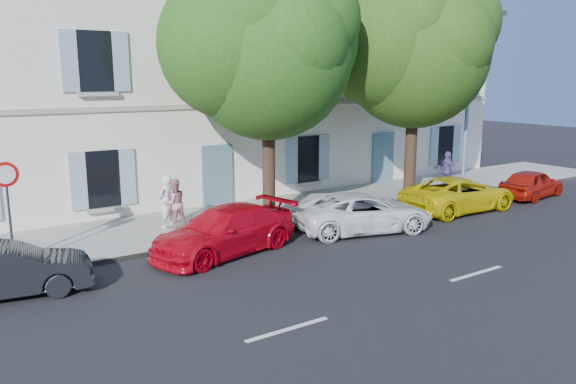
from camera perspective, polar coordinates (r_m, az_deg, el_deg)
ground at (r=18.31m, az=8.67°, el=-4.65°), size 90.00×90.00×0.00m
sidewalk at (r=21.66m, az=0.72°, el=-1.77°), size 36.00×4.50×0.15m
kerb at (r=19.96m, az=4.26°, el=-2.94°), size 36.00×0.16×0.16m
building at (r=26.03m, az=-6.65°, el=13.55°), size 28.00×7.00×12.00m
car_dark_sedan at (r=14.81m, az=-26.79°, el=-7.16°), size 4.05×1.98×1.28m
car_red_coupe at (r=16.49m, az=-6.48°, el=-3.95°), size 5.02×2.94×1.37m
car_white_coupe at (r=18.90m, az=7.68°, el=-2.08°), size 5.08×3.36×1.30m
car_yellow_supercar at (r=22.59m, az=16.98°, el=-0.18°), size 4.86×2.37×1.33m
car_red_hatchback at (r=26.13m, az=23.51°, el=0.80°), size 3.79×1.93×1.24m
tree_left at (r=19.16m, az=-2.05°, el=13.66°), size 5.64×5.64×8.73m
tree_right at (r=23.47m, az=12.77°, el=13.47°), size 5.88×5.88×9.06m
road_sign at (r=16.09m, az=-26.63°, el=-0.02°), size 0.65×0.11×2.82m
street_lamp at (r=25.02m, az=18.10°, el=9.55°), size 0.41×1.62×7.56m
pedestrian_a at (r=19.06m, az=-12.26°, el=-0.96°), size 0.76×0.68×1.75m
pedestrian_b at (r=19.01m, az=-11.46°, el=-1.12°), size 0.82×0.64×1.64m
pedestrian_c at (r=25.84m, az=15.87°, el=2.10°), size 0.66×1.08×1.73m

